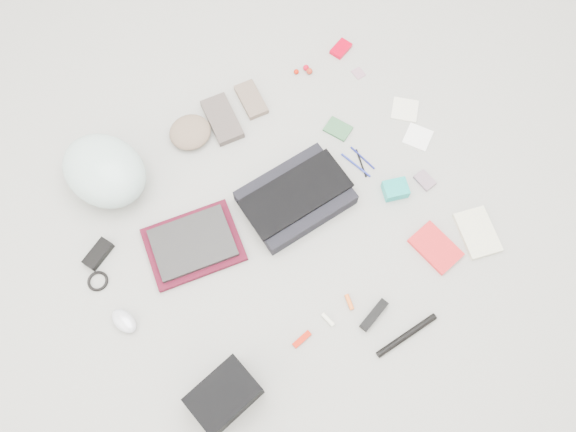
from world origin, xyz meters
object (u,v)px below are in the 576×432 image
laptop (193,243)px  accordion_wallet (395,189)px  messenger_bag (296,198)px  camera_bag (224,396)px  book_red (436,248)px  bike_helmet (105,171)px

laptop → accordion_wallet: 0.85m
messenger_bag → accordion_wallet: size_ratio=4.24×
messenger_bag → camera_bag: size_ratio=1.80×
camera_bag → book_red: (0.99, 0.02, -0.06)m
messenger_bag → laptop: messenger_bag is taller
laptop → accordion_wallet: size_ratio=3.16×
bike_helmet → camera_bag: size_ratio=1.58×
bike_helmet → camera_bag: bike_helmet is taller
camera_bag → accordion_wallet: bearing=8.8°
camera_bag → messenger_bag: bearing=29.9°
bike_helmet → camera_bag: (-0.05, -1.00, -0.03)m
messenger_bag → accordion_wallet: (0.37, -0.19, -0.01)m
laptop → camera_bag: size_ratio=1.35×
bike_helmet → camera_bag: 1.00m
messenger_bag → bike_helmet: bike_helmet is taller
laptop → accordion_wallet: accordion_wallet is taller
bike_helmet → accordion_wallet: (0.96, -0.69, -0.08)m
accordion_wallet → book_red: bearing=-72.8°
laptop → camera_bag: (-0.19, -0.57, 0.04)m
bike_helmet → messenger_bag: bearing=-59.2°
messenger_bag → book_red: (0.35, -0.48, -0.02)m
laptop → book_red: laptop is taller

